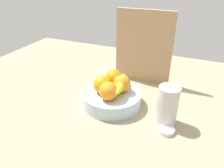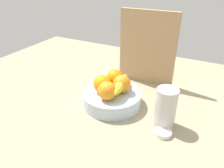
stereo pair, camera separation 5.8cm
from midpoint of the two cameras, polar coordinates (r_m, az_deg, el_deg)
The scene contains 10 objects.
ground_plane at distance 96.45cm, azimuth 1.91°, elevation -6.36°, with size 180.00×140.00×3.00cm, color gray.
fruit_bowl at distance 94.92cm, azimuth 1.76°, elevation -3.73°, with size 24.95×24.95×5.98cm, color silver.
orange_front_left at distance 91.68cm, azimuth -0.72°, elevation -0.05°, with size 7.60×7.60×7.60cm, color orange.
orange_front_right at distance 86.69cm, azimuth 0.90°, elevation -1.88°, with size 7.60×7.60×7.60cm, color orange.
orange_center at distance 92.08cm, azimuth 4.36°, elevation -0.01°, with size 7.60×7.60×7.60cm, color orange.
orange_back_left at distance 96.63cm, azimuth 2.50°, elevation 1.52°, with size 7.60×7.60×7.60cm, color orange.
banana_bunch at distance 91.81cm, azimuth 3.89°, elevation -0.58°, with size 7.21×17.56×6.20cm.
cutting_board at distance 109.91cm, azimuth 10.67°, elevation 9.15°, with size 28.00×1.80×36.00cm, color tan.
thermos_tumbler at distance 83.35cm, azimuth 15.70°, elevation -6.07°, with size 7.85×7.85×15.67cm, color beige.
jar_lid at distance 83.33cm, azimuth 15.16°, elevation -12.10°, with size 6.21×6.21×1.58cm, color silver.
Camera 2 is at (36.09, -70.26, 53.91)cm, focal length 35.20 mm.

